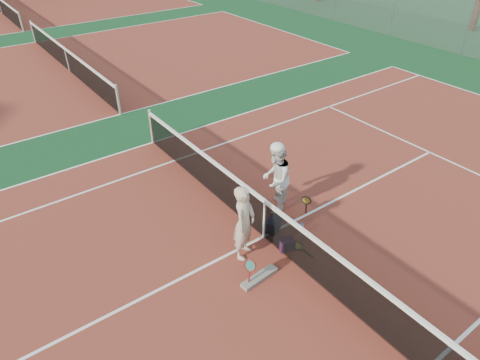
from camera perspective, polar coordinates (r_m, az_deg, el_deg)
name	(u,v)px	position (r m, az deg, el deg)	size (l,w,h in m)	color
ground	(264,237)	(9.77, 3.20, -7.54)	(130.00, 130.00, 0.00)	#0F381B
court_main	(264,236)	(9.77, 3.20, -7.52)	(23.77, 10.97, 0.01)	maroon
court_far_a	(70,71)	(20.69, -21.74, 13.34)	(23.77, 10.97, 0.01)	maroon
court_far_b	(2,13)	(33.55, -29.13, 18.83)	(23.77, 10.97, 0.01)	maroon
net_main	(265,219)	(9.44, 3.30, -5.21)	(0.10, 10.98, 1.02)	black
net_far_a	(67,60)	(20.54, -22.04, 14.65)	(0.10, 10.98, 1.02)	black
net_far_b	(0,5)	(33.46, -29.38, 19.65)	(0.10, 10.98, 1.02)	black
fence_right	(430,14)	(24.66, 23.95, 19.59)	(54.50, 0.06, 3.00)	slate
player_a	(244,223)	(8.77, 0.55, -5.71)	(0.63, 0.41, 1.73)	beige
player_b	(276,179)	(10.06, 4.79, 0.16)	(0.87, 0.67, 1.78)	silver
racket_red	(250,272)	(8.56, 1.35, -12.13)	(0.14, 0.27, 0.60)	maroon
racket_black_held	(306,206)	(10.27, 8.76, -3.44)	(0.19, 0.27, 0.59)	black
racket_spare	(297,246)	(9.57, 7.61, -8.70)	(0.60, 0.27, 0.05)	black
sports_bag_navy	(273,225)	(9.86, 4.43, -6.03)	(0.37, 0.26, 0.29)	black
sports_bag_purple	(287,244)	(9.42, 6.23, -8.50)	(0.33, 0.23, 0.27)	#29102C
net_cover_canvas	(259,277)	(8.81, 2.59, -12.84)	(0.85, 0.20, 0.09)	slate
water_bottle	(301,230)	(9.80, 8.16, -6.58)	(0.09, 0.09, 0.30)	silver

